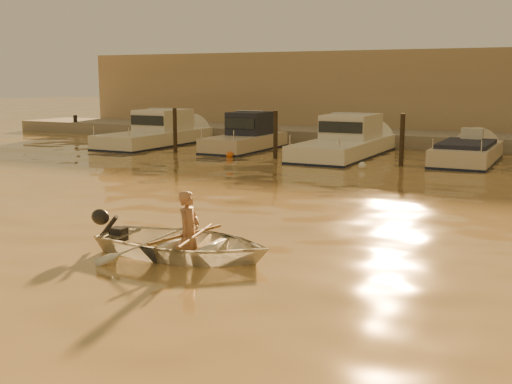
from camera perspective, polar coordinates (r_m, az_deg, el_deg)
The scene contains 18 objects.
ground_plane at distance 12.33m, azimuth -2.23°, elevation -5.47°, with size 160.00×160.00×0.00m, color olive.
dinghy at distance 12.16m, azimuth -6.39°, elevation -4.59°, with size 2.46×3.45×0.71m, color silver.
person at distance 12.06m, azimuth -5.99°, elevation -3.55°, with size 0.57×0.37×1.55m, color #A27051.
outboard_motor at distance 12.94m, azimuth -12.19°, elevation -3.67°, with size 0.90×0.40×0.70m, color black, non-canonical shape.
oar_port at distance 12.00m, azimuth -5.36°, elevation -3.87°, with size 0.06×0.06×2.10m, color brown.
oar_starboard at distance 12.09m, azimuth -6.20°, elevation -3.78°, with size 0.06×0.06×2.10m, color brown.
moored_boat_0 at distance 32.58m, azimuth -8.93°, elevation 5.23°, with size 2.51×7.90×1.75m, color silver, non-canonical shape.
moored_boat_1 at distance 29.93m, azimuth -1.01°, elevation 4.93°, with size 2.01×6.06×1.75m, color beige, non-canonical shape.
moored_boat_2 at distance 28.00m, azimuth 7.95°, elevation 4.48°, with size 2.53×8.39×1.75m, color white, non-canonical shape.
moored_boat_3 at distance 26.85m, azimuth 18.24°, elevation 2.98°, with size 2.13×6.12×0.95m, color beige, non-canonical shape.
piling_0 at distance 29.25m, azimuth -7.21°, elevation 5.28°, with size 0.18×0.18×2.20m, color #2D2319.
piling_1 at distance 26.79m, azimuth 1.74°, elevation 4.92°, with size 0.18×0.18×2.20m, color #2D2319.
piling_2 at distance 25.03m, azimuth 12.84°, elevation 4.31°, with size 0.18×0.18×2.20m, color #2D2319.
fender_a at distance 30.07m, azimuth -11.99°, elevation 3.73°, with size 0.30×0.30×0.30m, color silver.
fender_b at distance 27.26m, azimuth -2.36°, elevation 3.31°, with size 0.30×0.30×0.30m, color #D45D18.
fender_c at distance 24.12m, azimuth 9.42°, elevation 2.30°, with size 0.30×0.30×0.30m, color white.
quay at distance 32.56m, azimuth 16.43°, elevation 4.10°, with size 52.00×4.00×1.00m, color gray.
waterfront_building at distance 37.84m, azimuth 18.13°, elevation 8.21°, with size 46.00×7.00×4.80m, color #9E8466.
Camera 1 is at (5.76, -10.39, 3.30)m, focal length 45.00 mm.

